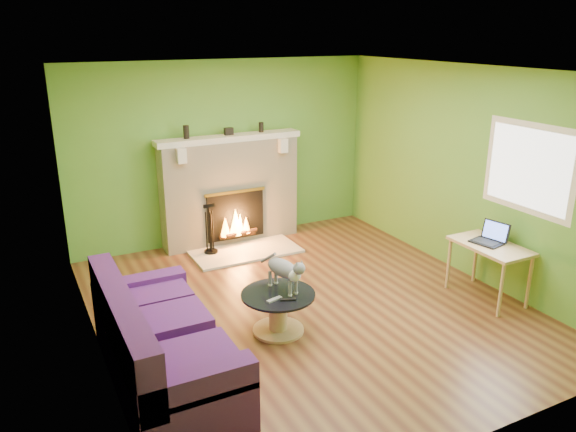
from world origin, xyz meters
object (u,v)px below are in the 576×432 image
sofa (159,346)px  coffee_table (278,309)px  desk (490,251)px  cat (283,272)px

sofa → coffee_table: size_ratio=2.65×
desk → cat: 2.46m
sofa → coffee_table: (1.31, 0.30, -0.10)m
coffee_table → cat: 0.39m
cat → coffee_table: bearing=-161.8°
desk → cat: (-2.41, 0.46, 0.05)m
sofa → cat: bearing=14.2°
sofa → desk: 3.82m
sofa → coffee_table: bearing=13.0°
coffee_table → desk: (2.49, -0.41, 0.34)m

